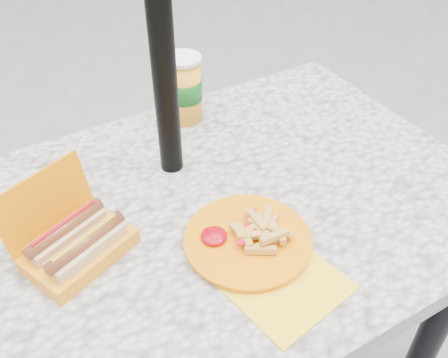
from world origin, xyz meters
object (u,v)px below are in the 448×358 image
fries_plate (251,242)px  soda_cup (184,89)px  umbrella_pole (159,16)px  hotdog_box (76,243)px

fries_plate → soda_cup: (0.10, 0.46, 0.07)m
umbrella_pole → fries_plate: 0.45m
fries_plate → soda_cup: 0.47m
hotdog_box → umbrella_pole: bearing=7.6°
hotdog_box → fries_plate: 0.32m
umbrella_pole → soda_cup: size_ratio=12.84×
umbrella_pole → soda_cup: bearing=54.0°
soda_cup → fries_plate: bearing=-101.8°
hotdog_box → fries_plate: size_ratio=0.68×
umbrella_pole → soda_cup: umbrella_pole is taller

